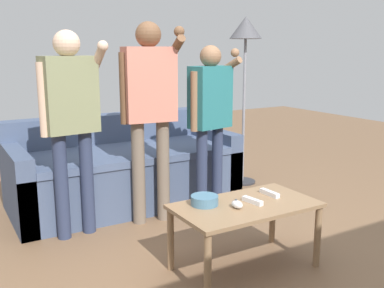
{
  "coord_description": "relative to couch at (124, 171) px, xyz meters",
  "views": [
    {
      "loc": [
        -1.6,
        -2.41,
        1.39
      ],
      "look_at": [
        -0.06,
        0.22,
        0.74
      ],
      "focal_mm": 41.5,
      "sensor_mm": 36.0,
      "label": 1
    }
  ],
  "objects": [
    {
      "name": "ground_plane",
      "position": [
        0.15,
        -1.31,
        -0.3
      ],
      "size": [
        12.0,
        12.0,
        0.0
      ],
      "primitive_type": "plane",
      "color": "brown"
    },
    {
      "name": "couch",
      "position": [
        0.0,
        0.0,
        0.0
      ],
      "size": [
        2.0,
        0.92,
        0.78
      ],
      "color": "#475675",
      "rests_on": "ground"
    },
    {
      "name": "coffee_table",
      "position": [
        0.19,
        -1.59,
        0.08
      ],
      "size": [
        0.91,
        0.51,
        0.44
      ],
      "color": "#997551",
      "rests_on": "ground"
    },
    {
      "name": "snack_bowl",
      "position": [
        -0.04,
        -1.48,
        0.17
      ],
      "size": [
        0.17,
        0.17,
        0.06
      ],
      "primitive_type": "cylinder",
      "color": "teal",
      "rests_on": "coffee_table"
    },
    {
      "name": "game_remote_nunchuk",
      "position": [
        0.1,
        -1.63,
        0.16
      ],
      "size": [
        0.06,
        0.09,
        0.05
      ],
      "color": "white",
      "rests_on": "coffee_table"
    },
    {
      "name": "floor_lamp",
      "position": [
        1.32,
        -0.06,
        1.18
      ],
      "size": [
        0.33,
        0.33,
        1.72
      ],
      "color": "#2D2D33",
      "rests_on": "ground"
    },
    {
      "name": "player_left",
      "position": [
        -0.6,
        -0.53,
        0.67
      ],
      "size": [
        0.47,
        0.32,
        1.53
      ],
      "color": "#2D3856",
      "rests_on": "ground"
    },
    {
      "name": "player_center",
      "position": [
        0.02,
        -0.55,
        0.71
      ],
      "size": [
        0.47,
        0.36,
        1.6
      ],
      "color": "#756656",
      "rests_on": "ground"
    },
    {
      "name": "player_right",
      "position": [
        0.55,
        -0.61,
        0.6
      ],
      "size": [
        0.44,
        0.27,
        1.43
      ],
      "color": "#2D3856",
      "rests_on": "ground"
    },
    {
      "name": "game_remote_wand_near",
      "position": [
        0.43,
        -1.54,
        0.16
      ],
      "size": [
        0.04,
        0.16,
        0.03
      ],
      "color": "white",
      "rests_on": "coffee_table"
    },
    {
      "name": "game_remote_wand_far",
      "position": [
        0.24,
        -1.6,
        0.16
      ],
      "size": [
        0.06,
        0.16,
        0.03
      ],
      "color": "white",
      "rests_on": "coffee_table"
    }
  ]
}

